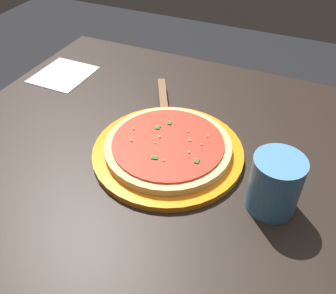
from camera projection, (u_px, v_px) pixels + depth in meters
restaurant_table at (157, 201)px, 0.83m from camera, size 0.86×0.94×0.74m
serving_plate at (168, 152)px, 0.74m from camera, size 0.31×0.31×0.01m
pizza at (168, 146)px, 0.73m from camera, size 0.26×0.26×0.02m
pizza_server at (164, 105)px, 0.85m from camera, size 0.22×0.14×0.01m
cup_tall_drink at (275, 184)px, 0.61m from camera, size 0.09×0.09×0.11m
napkin_folded_right at (63, 74)px, 0.99m from camera, size 0.15×0.14×0.00m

